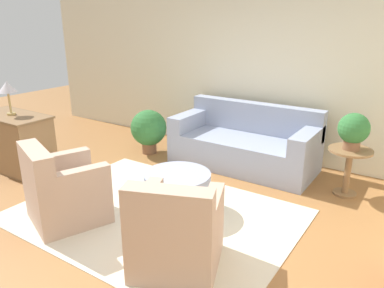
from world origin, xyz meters
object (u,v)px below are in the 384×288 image
object	(u,v)px
dresser	(16,141)
armchair_right	(176,234)
potted_plant_floor	(149,129)
table_lamp	(7,88)
armchair_left	(63,192)
ottoman_table	(177,187)
potted_plant_on_side_table	(354,130)
couch	(245,145)
side_table	(349,164)

from	to	relation	value
dresser	armchair_right	bearing A→B (deg)	-10.26
potted_plant_floor	table_lamp	xyz separation A→B (m)	(-1.18, -1.64, 0.81)
armchair_left	ottoman_table	bearing A→B (deg)	44.51
potted_plant_floor	dresser	bearing A→B (deg)	-125.74
armchair_right	table_lamp	world-z (taller)	table_lamp
ottoman_table	potted_plant_on_side_table	xyz separation A→B (m)	(1.57, 1.54, 0.58)
couch	armchair_left	distance (m)	2.79
ottoman_table	dresser	world-z (taller)	dresser
potted_plant_floor	ottoman_table	bearing A→B (deg)	-40.97
armchair_left	table_lamp	xyz separation A→B (m)	(-1.83, 0.61, 0.87)
armchair_left	dresser	bearing A→B (deg)	161.52
side_table	potted_plant_floor	distance (m)	3.14
armchair_left	dresser	world-z (taller)	armchair_left
ottoman_table	dresser	bearing A→B (deg)	-173.99
potted_plant_on_side_table	potted_plant_floor	size ratio (longest dim) A/B	0.62
armchair_left	potted_plant_on_side_table	distance (m)	3.52
armchair_left	armchair_right	xyz separation A→B (m)	(1.54, 0.00, 0.00)
couch	ottoman_table	distance (m)	1.73
table_lamp	armchair_left	bearing A→B (deg)	-18.48
couch	dresser	distance (m)	3.43
dresser	potted_plant_on_side_table	bearing A→B (deg)	22.99
armchair_left	table_lamp	bearing A→B (deg)	161.52
armchair_left	potted_plant_floor	size ratio (longest dim) A/B	1.33
armchair_left	table_lamp	distance (m)	2.12
couch	table_lamp	size ratio (longest dim) A/B	4.49
ottoman_table	potted_plant_floor	world-z (taller)	potted_plant_floor
side_table	ottoman_table	bearing A→B (deg)	-135.54
couch	table_lamp	distance (m)	3.54
armchair_left	table_lamp	world-z (taller)	table_lamp
armchair_left	side_table	xyz separation A→B (m)	(2.48, 2.44, 0.07)
ottoman_table	potted_plant_floor	bearing A→B (deg)	139.03
couch	side_table	size ratio (longest dim) A/B	3.47
armchair_left	ottoman_table	world-z (taller)	armchair_left
potted_plant_on_side_table	side_table	bearing A→B (deg)	-90.00
potted_plant_on_side_table	potted_plant_floor	world-z (taller)	potted_plant_on_side_table
couch	dresser	xyz separation A→B (m)	(-2.77, -2.02, 0.10)
potted_plant_floor	potted_plant_on_side_table	bearing A→B (deg)	3.40
armchair_right	ottoman_table	bearing A→B (deg)	124.99
armchair_left	dresser	size ratio (longest dim) A/B	0.82
potted_plant_floor	armchair_right	bearing A→B (deg)	-45.83
armchair_left	potted_plant_on_side_table	bearing A→B (deg)	44.48
side_table	table_lamp	bearing A→B (deg)	-157.01
table_lamp	couch	bearing A→B (deg)	36.14
dresser	side_table	bearing A→B (deg)	22.99
couch	dresser	size ratio (longest dim) A/B	1.81
couch	ottoman_table	xyz separation A→B (m)	(-0.02, -1.73, -0.04)
couch	potted_plant_on_side_table	xyz separation A→B (m)	(1.55, -0.19, 0.54)
table_lamp	potted_plant_on_side_table	bearing A→B (deg)	22.99
couch	armchair_right	size ratio (longest dim) A/B	2.19
potted_plant_on_side_table	table_lamp	distance (m)	4.70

